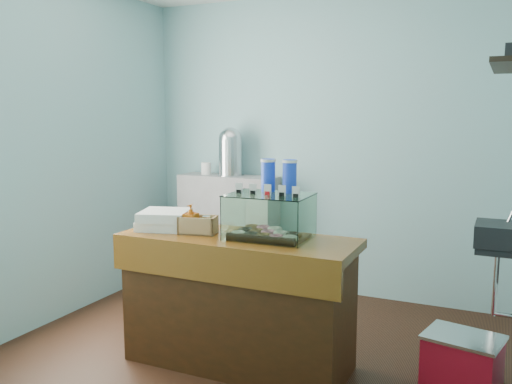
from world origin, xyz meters
The scene contains 9 objects.
ground centered at (0.00, 0.00, 0.00)m, with size 3.50×3.50×0.00m, color black.
room_shell centered at (0.03, 0.01, 1.71)m, with size 3.54×3.04×2.82m.
counter centered at (0.00, -0.25, 0.46)m, with size 1.60×0.60×0.90m.
back_shelf centered at (-0.90, 1.32, 0.55)m, with size 1.00×0.32×1.10m, color gray.
display_case centered at (0.21, -0.18, 1.07)m, with size 0.55×0.41×0.51m.
condiment_crate centered at (-0.30, -0.29, 0.97)m, with size 0.28×0.20×0.20m.
pastry_boxes centered at (-0.58, -0.25, 0.97)m, with size 0.42×0.41×0.13m.
coffee_urn centered at (-0.87, 1.31, 1.35)m, with size 0.26×0.26×0.48m.
red_cooler centered at (1.43, -0.06, 0.19)m, with size 0.50×0.42×0.39m.
Camera 1 is at (1.60, -3.40, 1.72)m, focal length 38.00 mm.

